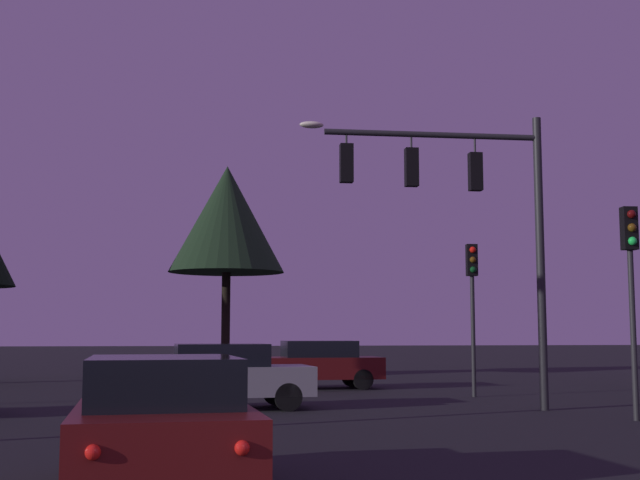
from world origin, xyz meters
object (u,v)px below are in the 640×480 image
(tree_behind_sign, at_px, (227,220))
(traffic_light_corner_left, at_px, (631,268))
(traffic_light_corner_right, at_px, (472,288))
(car_nearside_lane, at_px, (162,423))
(car_far_lane, at_px, (316,364))
(traffic_signal_mast_arm, at_px, (466,201))
(car_crossing_right, at_px, (226,375))

(tree_behind_sign, bearing_deg, traffic_light_corner_left, -65.84)
(traffic_light_corner_left, bearing_deg, tree_behind_sign, 114.16)
(traffic_light_corner_left, relative_size, traffic_light_corner_right, 1.03)
(traffic_light_corner_left, relative_size, car_nearside_lane, 1.04)
(traffic_light_corner_left, distance_m, car_far_lane, 12.07)
(tree_behind_sign, bearing_deg, car_far_lane, -67.83)
(tree_behind_sign, bearing_deg, traffic_signal_mast_arm, -71.09)
(traffic_light_corner_left, height_order, car_far_lane, traffic_light_corner_left)
(traffic_light_corner_right, bearing_deg, car_far_lane, 133.58)
(traffic_signal_mast_arm, height_order, car_far_lane, traffic_signal_mast_arm)
(car_far_lane, relative_size, tree_behind_sign, 0.52)
(traffic_light_corner_right, relative_size, car_far_lane, 0.98)
(car_nearside_lane, bearing_deg, traffic_light_corner_right, 58.73)
(car_nearside_lane, height_order, car_far_lane, same)
(car_far_lane, bearing_deg, traffic_light_corner_right, -46.42)
(traffic_signal_mast_arm, relative_size, tree_behind_sign, 0.82)
(traffic_light_corner_left, distance_m, car_crossing_right, 9.32)
(traffic_signal_mast_arm, xyz_separation_m, car_crossing_right, (-5.49, 1.28, -4.06))
(traffic_signal_mast_arm, distance_m, car_crossing_right, 6.95)
(traffic_light_corner_right, bearing_deg, traffic_light_corner_left, -79.83)
(car_nearside_lane, bearing_deg, car_far_lane, 76.41)
(traffic_light_corner_right, bearing_deg, traffic_signal_mast_arm, -110.14)
(traffic_signal_mast_arm, height_order, car_crossing_right, traffic_signal_mast_arm)
(traffic_light_corner_left, xyz_separation_m, tree_behind_sign, (-7.72, 17.21, 3.14))
(tree_behind_sign, bearing_deg, car_nearside_lane, -93.72)
(traffic_signal_mast_arm, distance_m, car_nearside_lane, 12.03)
(car_nearside_lane, bearing_deg, traffic_signal_mast_arm, 54.46)
(car_crossing_right, distance_m, tree_behind_sign, 14.48)
(traffic_light_corner_left, distance_m, tree_behind_sign, 19.13)
(traffic_signal_mast_arm, height_order, traffic_light_corner_right, traffic_signal_mast_arm)
(car_crossing_right, relative_size, car_far_lane, 0.94)
(car_crossing_right, xyz_separation_m, car_far_lane, (3.11, 6.90, 0.00))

